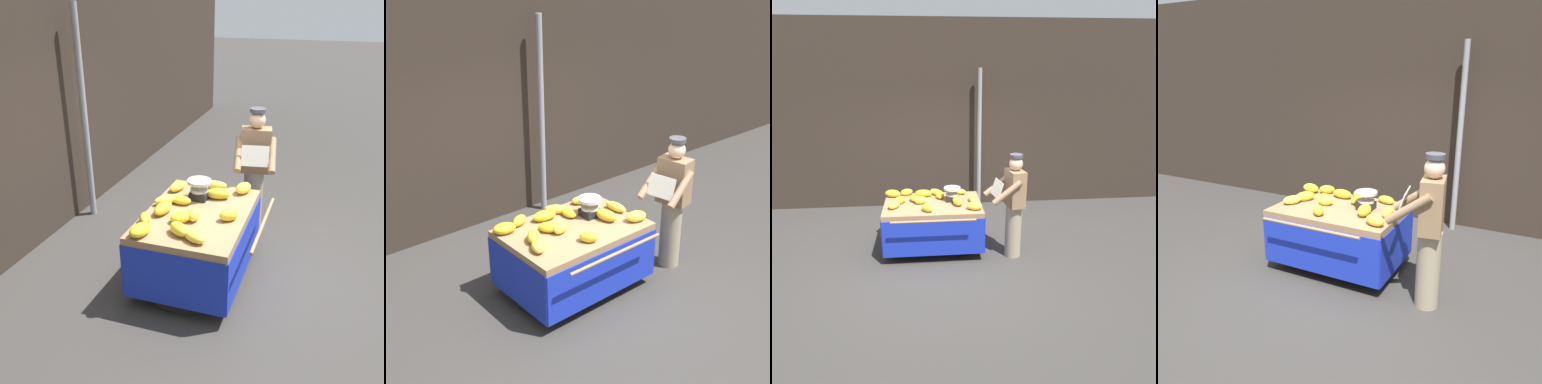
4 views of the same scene
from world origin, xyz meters
TOP-DOWN VIEW (x-y plane):
  - ground_plane at (0.00, 0.00)m, footprint 60.00×60.00m
  - back_wall at (0.00, 2.71)m, footprint 16.00×0.24m
  - street_pole at (0.84, 2.38)m, footprint 0.09×0.09m
  - banana_cart at (-0.20, 0.40)m, footprint 1.62×1.30m
  - weighing_scale at (0.13, 0.49)m, footprint 0.28×0.28m
  - banana_bunch_0 at (-0.82, 0.24)m, footprint 0.25×0.29m
  - banana_bunch_1 at (0.45, 0.04)m, footprint 0.28×0.22m
  - banana_bunch_2 at (-0.40, 0.39)m, footprint 0.22×0.17m
  - banana_bunch_3 at (-0.64, 0.84)m, footprint 0.25×0.19m
  - banana_bunch_4 at (-0.47, 0.50)m, footprint 0.29×0.29m
  - banana_bunch_5 at (0.27, 0.82)m, footprint 0.28×0.20m
  - banana_bunch_6 at (-0.74, 0.42)m, footprint 0.27×0.29m
  - banana_bunch_7 at (-0.07, 0.65)m, footprint 0.15×0.25m
  - banana_bunch_8 at (0.20, 0.29)m, footprint 0.20×0.30m
  - banana_bunch_9 at (0.46, 0.40)m, footprint 0.14×0.31m
  - banana_bunch_10 at (-0.29, 0.03)m, footprint 0.23×0.24m
  - banana_bunch_11 at (-0.12, 0.80)m, footprint 0.29×0.29m
  - banana_bunch_12 at (-0.35, 0.75)m, footprint 0.31×0.19m
  - banana_bunch_13 at (-0.88, 0.78)m, footprint 0.30×0.23m
  - vendor_person at (1.08, 0.03)m, footprint 0.63×0.58m

SIDE VIEW (x-z plane):
  - ground_plane at x=0.00m, z-range 0.00..0.00m
  - banana_cart at x=-0.20m, z-range 0.19..1.02m
  - vendor_person at x=1.08m, z-range 0.02..1.73m
  - banana_bunch_7 at x=-0.07m, z-range 0.83..0.92m
  - banana_bunch_5 at x=0.27m, z-range 0.83..0.93m
  - banana_bunch_9 at x=0.46m, z-range 0.83..0.93m
  - banana_bunch_11 at x=-0.12m, z-range 0.83..0.94m
  - banana_bunch_0 at x=-0.82m, z-range 0.83..0.94m
  - banana_bunch_4 at x=-0.47m, z-range 0.83..0.94m
  - banana_bunch_3 at x=-0.64m, z-range 0.83..0.95m
  - banana_bunch_12 at x=-0.35m, z-range 0.83..0.95m
  - banana_bunch_6 at x=-0.74m, z-range 0.83..0.95m
  - banana_bunch_13 at x=-0.88m, z-range 0.83..0.95m
  - banana_bunch_8 at x=0.20m, z-range 0.83..0.96m
  - banana_bunch_10 at x=-0.29m, z-range 0.83..0.96m
  - banana_bunch_1 at x=0.45m, z-range 0.83..0.96m
  - banana_bunch_2 at x=-0.40m, z-range 0.83..0.96m
  - weighing_scale at x=0.13m, z-range 0.83..1.06m
  - street_pole at x=0.84m, z-range 0.00..2.94m
  - back_wall at x=0.00m, z-range 0.00..3.89m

